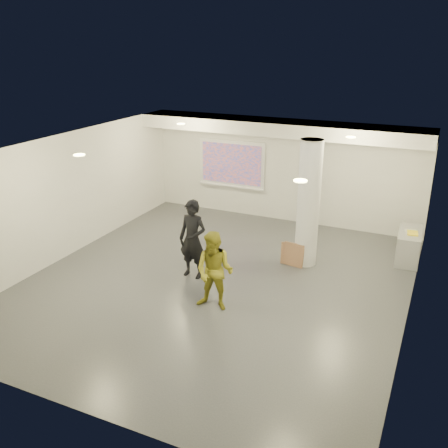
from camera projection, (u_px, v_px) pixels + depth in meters
The scene contains 20 objects.
floor at pixel (217, 282), 11.07m from camera, with size 8.00×9.00×0.01m, color #3C3E44.
ceiling at pixel (216, 149), 10.01m from camera, with size 8.00×9.00×0.01m, color white.
wall_back at pixel (283, 170), 14.37m from camera, with size 8.00×0.01×3.00m, color silver.
wall_front at pixel (73, 323), 6.71m from camera, with size 8.00×0.01×3.00m, color silver.
wall_left at pixel (68, 195), 12.10m from camera, with size 0.01×9.00×3.00m, color silver.
wall_right at pixel (416, 251), 8.98m from camera, with size 0.01×9.00×3.00m, color silver.
soffit_band at pixel (279, 127), 13.44m from camera, with size 8.00×1.10×0.36m, color silver.
downlight_nw at pixel (181, 124), 13.00m from camera, with size 0.22×0.22×0.02m, color #F9F28A.
downlight_ne at pixel (351, 137), 11.29m from camera, with size 0.22×0.22×0.02m, color #F9F28A.
downlight_sw at pixel (79, 155), 9.60m from camera, with size 0.22×0.22×0.02m, color #F9F28A.
downlight_se at pixel (300, 181), 7.89m from camera, with size 0.22×0.22×0.02m, color #F9F28A.
column at pixel (308, 204), 11.49m from camera, with size 0.52×0.52×3.00m, color silver.
projection_screen at pixel (232, 164), 14.94m from camera, with size 2.10×0.13×1.42m.
credenza at pixel (409, 246), 12.08m from camera, with size 0.53×1.27×0.74m, color gray.
papers_stack at pixel (411, 232), 11.88m from camera, with size 0.27×0.35×0.02m, color silver.
postit_pad at pixel (413, 233), 11.80m from camera, with size 0.24×0.32×0.03m, color yellow.
cardboard_back at pixel (291, 253), 11.90m from camera, with size 0.49×0.04×0.53m, color #8B6143.
cardboard_front at pixel (293, 255), 11.79m from camera, with size 0.51×0.05×0.56m, color #8B6143.
woman at pixel (193, 239), 11.06m from camera, with size 0.66×0.43×1.80m, color black.
man at pixel (215, 271), 9.76m from camera, with size 0.79×0.61×1.62m, color olive.
Camera 1 is at (4.27, -8.93, 5.12)m, focal length 40.00 mm.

